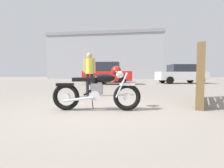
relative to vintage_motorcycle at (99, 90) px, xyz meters
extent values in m
plane|color=gray|center=(-0.02, -0.09, -0.49)|extent=(80.00, 80.00, 0.00)
torus|color=black|center=(0.67, 0.02, -0.17)|extent=(0.65, 0.15, 0.64)
cylinder|color=silver|center=(0.67, 0.02, -0.17)|extent=(0.18, 0.09, 0.18)
torus|color=black|center=(-0.77, -0.08, -0.17)|extent=(0.65, 0.15, 0.64)
cylinder|color=silver|center=(-0.77, -0.08, -0.17)|extent=(0.18, 0.09, 0.18)
cube|color=silver|center=(0.67, 0.02, 0.13)|extent=(0.37, 0.15, 0.06)
cube|color=black|center=(-0.79, -0.08, 0.12)|extent=(0.41, 0.16, 0.07)
cylinder|color=silver|center=(0.54, 0.09, 0.11)|extent=(0.29, 0.05, 0.58)
cylinder|color=silver|center=(0.55, -0.06, 0.11)|extent=(0.29, 0.05, 0.58)
sphere|color=silver|center=(0.49, 0.01, 0.35)|extent=(0.17, 0.17, 0.17)
cylinder|color=silver|center=(0.41, 0.00, 0.42)|extent=(0.07, 0.62, 0.03)
sphere|color=#B21914|center=(0.39, 0.30, 0.44)|extent=(0.25, 0.25, 0.25)
cylinder|color=black|center=(0.01, -0.02, 0.09)|extent=(0.76, 0.11, 0.47)
ellipsoid|color=black|center=(0.13, -0.02, 0.27)|extent=(0.53, 0.25, 0.20)
cube|color=black|center=(-0.33, -0.05, 0.24)|extent=(0.55, 0.24, 0.09)
cube|color=slate|center=(-0.03, -0.03, 0.02)|extent=(0.27, 0.20, 0.26)
cylinder|color=silver|center=(-0.07, -0.03, -0.13)|extent=(0.23, 0.21, 0.22)
cylinder|color=silver|center=(-0.46, 0.04, -0.21)|extent=(0.70, 0.11, 0.14)
cylinder|color=silver|center=(-0.44, -0.16, -0.21)|extent=(0.70, 0.11, 0.14)
cylinder|color=black|center=(-0.18, 0.13, -0.33)|extent=(0.04, 0.24, 0.33)
cube|color=brown|center=(2.39, 0.24, 0.31)|extent=(0.24, 0.24, 1.60)
cube|color=brown|center=(3.32, 2.45, 0.16)|extent=(0.11, 0.12, 1.20)
cube|color=brown|center=(2.86, 1.35, -0.34)|extent=(1.00, 2.24, 0.11)
cube|color=brown|center=(2.86, 1.35, -0.08)|extent=(1.00, 2.24, 0.11)
cube|color=brown|center=(2.86, 1.35, 0.18)|extent=(1.00, 2.24, 0.11)
cube|color=brown|center=(2.86, 1.35, 0.44)|extent=(1.00, 2.24, 0.11)
cube|color=brown|center=(2.86, 1.35, 0.70)|extent=(1.00, 2.24, 0.11)
cube|color=brown|center=(2.86, 1.35, 0.16)|extent=(0.92, 2.06, 1.08)
cylinder|color=black|center=(-0.87, 2.45, -0.06)|extent=(0.12, 0.12, 0.86)
cylinder|color=black|center=(-0.69, 2.45, -0.06)|extent=(0.12, 0.12, 0.86)
cylinder|color=gold|center=(-0.78, 2.45, 0.66)|extent=(0.30, 0.30, 0.58)
cylinder|color=tan|center=(-0.97, 2.46, 0.69)|extent=(0.08, 0.08, 0.55)
cylinder|color=tan|center=(-0.59, 2.44, 0.69)|extent=(0.08, 0.08, 0.55)
sphere|color=tan|center=(-0.78, 2.45, 1.06)|extent=(0.22, 0.22, 0.22)
cylinder|color=black|center=(0.23, 10.60, -0.19)|extent=(0.60, 0.19, 0.60)
cylinder|color=black|center=(0.23, 8.96, -0.19)|extent=(0.60, 0.19, 0.60)
cylinder|color=black|center=(-2.17, 10.60, -0.19)|extent=(0.60, 0.19, 0.60)
cylinder|color=black|center=(-2.17, 8.96, -0.19)|extent=(0.60, 0.19, 0.60)
cube|color=red|center=(-0.97, 9.78, 0.19)|extent=(3.90, 1.65, 0.76)
cube|color=#232833|center=(-1.22, 9.78, 0.93)|extent=(2.40, 1.52, 0.72)
cylinder|color=black|center=(-3.11, 12.22, -0.18)|extent=(0.63, 0.22, 0.62)
cylinder|color=black|center=(-3.05, 13.94, -0.18)|extent=(0.63, 0.22, 0.62)
cylinder|color=black|center=(-0.41, 12.13, -0.18)|extent=(0.63, 0.22, 0.62)
cylinder|color=black|center=(-0.35, 13.85, -0.18)|extent=(0.63, 0.22, 0.62)
cube|color=beige|center=(-1.73, 13.03, 0.18)|extent=(4.26, 1.87, 0.72)
cube|color=#232833|center=(-1.73, 13.03, 0.86)|extent=(2.05, 1.63, 0.64)
cylinder|color=black|center=(6.53, 12.74, -0.18)|extent=(0.64, 0.30, 0.62)
cylinder|color=black|center=(6.81, 11.05, -0.18)|extent=(0.64, 0.30, 0.62)
cylinder|color=black|center=(3.87, 12.30, -0.18)|extent=(0.64, 0.30, 0.62)
cylinder|color=black|center=(4.15, 10.60, -0.18)|extent=(0.64, 0.30, 0.62)
cube|color=silver|center=(5.34, 11.67, 0.18)|extent=(4.43, 2.39, 0.72)
cube|color=#232833|center=(5.34, 11.67, 0.86)|extent=(2.23, 1.87, 0.64)
cube|color=#9EA0A8|center=(-3.26, 29.70, 3.18)|extent=(20.08, 12.91, 7.34)
cube|color=gray|center=(-3.26, 29.70, 7.10)|extent=(20.40, 13.22, 0.50)
camera|label=1|loc=(0.70, -3.94, 0.38)|focal=27.22mm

